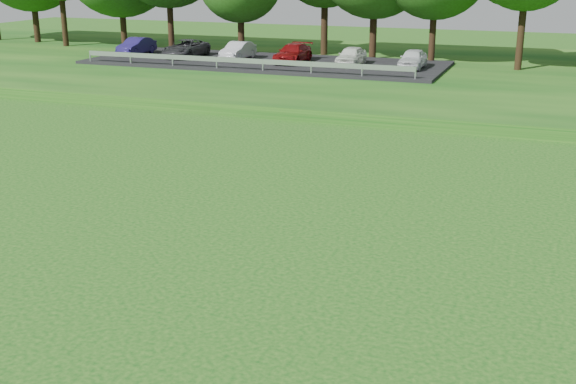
% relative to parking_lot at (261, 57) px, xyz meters
% --- Properties ---
extents(parking_lot, '(24.00, 9.00, 1.38)m').
position_rel_parking_lot_xyz_m(parking_lot, '(0.00, 0.00, 0.00)').
color(parking_lot, black).
rests_on(parking_lot, berm).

